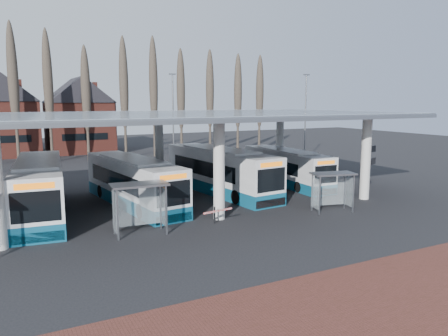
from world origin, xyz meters
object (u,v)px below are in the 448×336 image
bus_0 (39,189)px  shelter_1 (139,197)px  bus_1 (133,182)px  shelter_2 (332,183)px  bus_2 (220,171)px  bus_3 (286,168)px

bus_0 → shelter_1: 8.22m
bus_1 → bus_0: bearing=172.0°
shelter_2 → bus_1: bearing=158.0°
bus_0 → bus_2: (13.25, 0.83, -0.01)m
bus_0 → bus_3: 19.97m
bus_1 → shelter_2: 13.53m
bus_1 → bus_2: bus_2 is taller
bus_1 → shelter_1: size_ratio=3.87×
bus_0 → shelter_1: (4.46, -6.90, 0.38)m
shelter_2 → shelter_1: bearing=-171.3°
bus_0 → shelter_1: bus_0 is taller
bus_2 → shelter_1: size_ratio=4.11×
bus_1 → shelter_1: 7.01m
bus_0 → bus_1: (6.03, -0.08, -0.11)m
bus_1 → bus_3: bearing=-1.6°
bus_0 → bus_3: bus_0 is taller
bus_2 → shelter_1: bearing=-144.8°
bus_1 → bus_2: size_ratio=0.94×
bus_3 → shelter_2: (-2.86, -9.19, 0.44)m
bus_3 → shelter_1: 17.51m
bus_1 → bus_3: bus_1 is taller
bus_0 → bus_2: 13.27m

